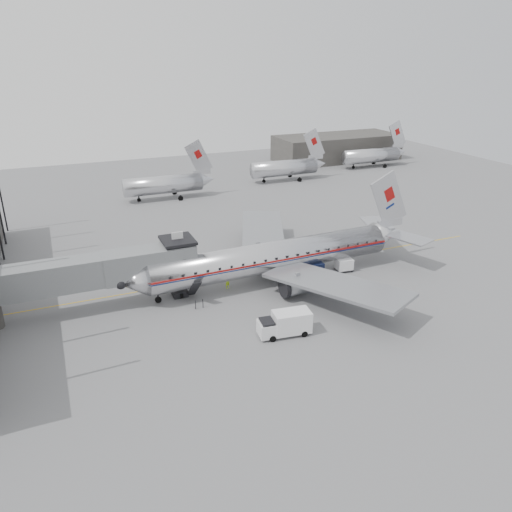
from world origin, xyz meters
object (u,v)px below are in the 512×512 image
(airliner, at_px, (278,256))
(baggage_cart_white, at_px, (344,265))
(baggage_cart_navy, at_px, (313,269))
(ramp_worker, at_px, (228,281))
(service_van, at_px, (285,323))

(airliner, height_order, baggage_cart_white, airliner)
(airliner, bearing_deg, baggage_cart_navy, -15.90)
(baggage_cart_white, distance_m, ramp_worker, 14.70)
(service_van, distance_m, baggage_cart_navy, 13.72)
(baggage_cart_navy, bearing_deg, service_van, -128.59)
(baggage_cart_navy, distance_m, ramp_worker, 10.45)
(airliner, relative_size, service_van, 7.08)
(baggage_cart_navy, relative_size, ramp_worker, 1.37)
(service_van, xyz_separation_m, baggage_cart_white, (13.08, 10.51, -0.40))
(service_van, distance_m, ramp_worker, 11.63)
(baggage_cart_navy, bearing_deg, baggage_cart_white, 1.40)
(baggage_cart_white, bearing_deg, ramp_worker, -178.47)
(airliner, distance_m, baggage_cart_white, 8.70)
(airliner, xyz_separation_m, service_van, (-4.69, -11.54, -1.67))
(service_van, relative_size, ramp_worker, 3.07)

